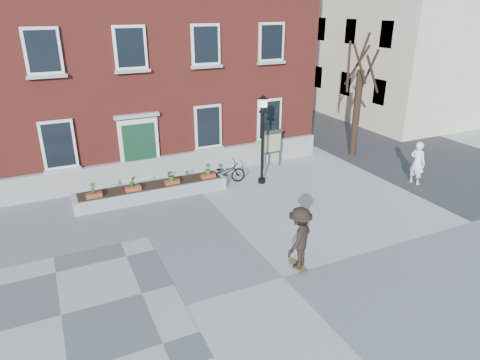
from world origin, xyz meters
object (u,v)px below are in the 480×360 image
parked_car (285,102)px  notice_board (272,143)px  lamp_post (263,128)px  bicycle (225,173)px  bystander (417,163)px  skateboarder (299,238)px

parked_car → notice_board: bearing=-126.5°
lamp_post → bicycle: bearing=156.9°
parked_car → lamp_post: 13.98m
bicycle → lamp_post: lamp_post is taller
parked_car → bystander: size_ratio=2.33×
bicycle → skateboarder: bearing=-179.6°
parked_car → skateboarder: skateboarder is taller
parked_car → lamp_post: bearing=-127.6°
lamp_post → bystander: bearing=-25.8°
parked_car → notice_board: notice_board is taller
bicycle → skateboarder: size_ratio=0.95×
notice_board → skateboarder: skateboarder is taller
bicycle → parked_car: (9.51, 10.68, 0.24)m
bicycle → parked_car: bearing=-36.1°
bicycle → parked_car: size_ratio=0.42×
bystander → lamp_post: lamp_post is taller
bystander → skateboarder: size_ratio=0.96×
parked_car → notice_board: size_ratio=2.41×
bystander → skateboarder: 8.96m
bystander → notice_board: 6.56m
lamp_post → skateboarder: bearing=-108.7°
bicycle → lamp_post: bearing=-107.4°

